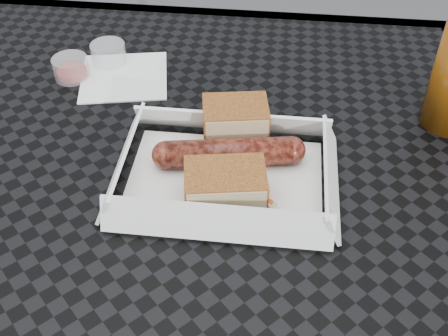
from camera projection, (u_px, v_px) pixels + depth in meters
name	position (u px, v px, depth m)	size (l,w,h in m)	color
patio_table	(173.00, 212.00, 0.71)	(0.80, 0.80, 0.74)	black
food_tray	(225.00, 180.00, 0.64)	(0.22, 0.15, 0.00)	white
bratwurst	(229.00, 153.00, 0.65)	(0.18, 0.06, 0.03)	maroon
bread_near	(235.00, 122.00, 0.68)	(0.08, 0.06, 0.05)	brown
bread_far	(225.00, 187.00, 0.60)	(0.09, 0.06, 0.04)	brown
veg_garnish	(262.00, 213.00, 0.60)	(0.03, 0.03, 0.00)	#E74B0A
napkin	(124.00, 77.00, 0.80)	(0.12, 0.12, 0.00)	white
condiment_cup_sauce	(71.00, 68.00, 0.79)	(0.05, 0.05, 0.03)	maroon
condiment_cup_empty	(108.00, 54.00, 0.82)	(0.05, 0.05, 0.03)	silver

